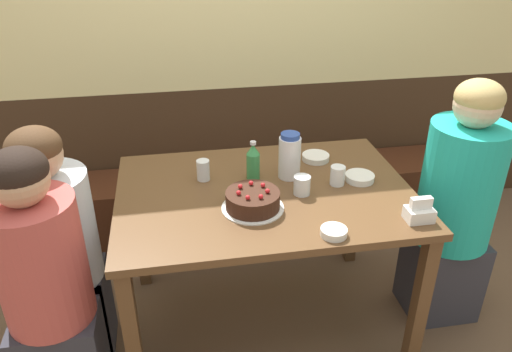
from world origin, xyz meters
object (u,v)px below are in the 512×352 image
Objects in this scene: glass_tumbler_short at (302,185)px; person_grey_tee at (455,208)px; soju_bottle at (253,161)px; bench_seat at (240,202)px; napkin_holder at (419,212)px; bowl_rice_small at (334,232)px; person_pale_blue_shirt at (48,290)px; bowl_side_dish at (360,177)px; water_pitcher at (290,156)px; bowl_soup_white at (316,157)px; glass_water_tall at (338,176)px; person_teal_shirt at (58,253)px; birthday_cake at (253,200)px; glass_shot_small at (203,170)px.

person_grey_tee reaches higher than glass_tumbler_short.
bench_seat is at bearing 87.36° from soju_bottle.
napkin_holder is 0.38m from bowl_rice_small.
person_pale_blue_shirt is (-1.49, 0.07, -0.24)m from napkin_holder.
bowl_side_dish is at bearing 12.13° from person_pale_blue_shirt.
bowl_side_dish is at bearing -10.19° from person_grey_tee.
person_grey_tee is (0.78, -0.18, -0.26)m from water_pitcher.
bowl_soup_white is 0.11× the size of person_grey_tee.
water_pitcher is at bearing -139.14° from bowl_soup_white.
napkin_holder is at bearing -66.94° from bowl_soup_white.
napkin_holder is 1.24× the size of glass_water_tall.
soju_bottle is 0.16× the size of person_pale_blue_shirt.
bowl_side_dish is 0.12× the size of person_teal_shirt.
napkin_holder is 0.66m from bowl_soup_white.
person_teal_shirt is (-1.07, 0.02, -0.24)m from glass_tumbler_short.
bowl_rice_small is 0.09× the size of person_teal_shirt.
person_teal_shirt is (-0.92, -0.87, 0.36)m from bench_seat.
glass_tumbler_short is at bearing -83.62° from water_pitcher.
bench_seat is at bearing 112.00° from glass_water_tall.
birthday_cake reaches higher than bowl_rice_small.
glass_tumbler_short is at bearing -166.23° from bowl_side_dish.
napkin_holder is at bearing -2.59° from person_pale_blue_shirt.
glass_water_tall is at bearing 12.33° from person_pale_blue_shirt.
bowl_soup_white is 1.28m from person_teal_shirt.
birthday_cake is at bearing -160.25° from glass_tumbler_short.
bench_seat is at bearing 115.78° from napkin_holder.
soju_bottle is 2.20× the size of glass_tumbler_short.
bench_seat is 1.14m from birthday_cake.
bench_seat is at bearing 43.36° from person_teal_shirt.
bowl_soup_white is at bearing 63.85° from glass_tumbler_short.
napkin_holder is 0.09× the size of person_teal_shirt.
person_grey_tee is (1.84, -0.03, 0.05)m from person_teal_shirt.
bench_seat is at bearing 99.12° from bowl_rice_small.
bowl_rice_small reaches higher than bench_seat.
glass_shot_small is (-0.83, 0.50, 0.01)m from napkin_holder.
birthday_cake is at bearing -163.54° from bowl_side_dish.
glass_shot_small reaches higher than bowl_soup_white.
bowl_rice_small is (-0.11, -0.65, 0.00)m from bowl_soup_white.
person_teal_shirt is (-1.06, -0.15, -0.31)m from water_pitcher.
bowl_rice_small is 0.09× the size of person_pale_blue_shirt.
bench_seat is 14.55× the size of soju_bottle.
person_pale_blue_shirt reaches higher than bowl_side_dish.
glass_tumbler_short is (0.02, -0.17, -0.06)m from water_pitcher.
person_pale_blue_shirt is at bearing -146.79° from glass_shot_small.
water_pitcher is 1.17× the size of soju_bottle.
bowl_rice_small is at bearing -100.02° from bowl_soup_white.
person_teal_shirt reaches higher than bowl_soup_white.
water_pitcher is 0.17× the size of person_grey_tee.
bowl_rice_small is at bearing -42.02° from birthday_cake.
water_pitcher is 1.11m from person_teal_shirt.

